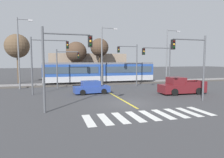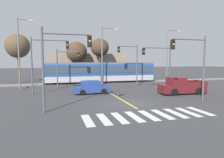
{
  "view_description": "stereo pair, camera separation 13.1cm",
  "coord_description": "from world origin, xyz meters",
  "px_view_note": "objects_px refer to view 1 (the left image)",
  "views": [
    {
      "loc": [
        -6.55,
        -16.91,
        3.9
      ],
      "look_at": [
        0.58,
        7.15,
        1.6
      ],
      "focal_mm": 32.0,
      "sensor_mm": 36.0,
      "label": 1
    },
    {
      "loc": [
        -6.43,
        -16.95,
        3.9
      ],
      "look_at": [
        0.58,
        7.15,
        1.6
      ],
      "focal_mm": 32.0,
      "sensor_mm": 36.0,
      "label": 2
    }
  ],
  "objects_px": {
    "street_lamp_west": "(20,50)",
    "bare_tree_west": "(76,52)",
    "traffic_light_mid_left": "(44,56)",
    "traffic_light_mid_right": "(161,60)",
    "pickup_truck": "(181,87)",
    "traffic_light_far_right": "(131,59)",
    "traffic_light_near_right": "(194,58)",
    "street_lamp_centre": "(103,52)",
    "bare_tree_east": "(100,48)",
    "light_rail_tram": "(100,72)",
    "traffic_light_near_left": "(60,57)",
    "sedan_crossing": "(91,88)",
    "bare_tree_far_west": "(17,46)",
    "street_lamp_east": "(168,53)",
    "traffic_light_far_left": "(65,62)"
  },
  "relations": [
    {
      "from": "sedan_crossing",
      "to": "traffic_light_mid_left",
      "type": "relative_size",
      "value": 0.65
    },
    {
      "from": "light_rail_tram",
      "to": "bare_tree_east",
      "type": "bearing_deg",
      "value": 78.13
    },
    {
      "from": "pickup_truck",
      "to": "traffic_light_mid_right",
      "type": "height_order",
      "value": "traffic_light_mid_right"
    },
    {
      "from": "sedan_crossing",
      "to": "pickup_truck",
      "type": "relative_size",
      "value": 0.79
    },
    {
      "from": "sedan_crossing",
      "to": "traffic_light_near_left",
      "type": "height_order",
      "value": "traffic_light_near_left"
    },
    {
      "from": "traffic_light_near_left",
      "to": "bare_tree_east",
      "type": "xyz_separation_m",
      "value": [
        8.16,
        22.29,
        2.22
      ]
    },
    {
      "from": "street_lamp_west",
      "to": "bare_tree_far_west",
      "type": "bearing_deg",
      "value": 100.69
    },
    {
      "from": "light_rail_tram",
      "to": "traffic_light_near_left",
      "type": "bearing_deg",
      "value": -112.37
    },
    {
      "from": "bare_tree_far_west",
      "to": "bare_tree_west",
      "type": "relative_size",
      "value": 1.13
    },
    {
      "from": "traffic_light_far_right",
      "to": "street_lamp_east",
      "type": "xyz_separation_m",
      "value": [
        7.27,
        1.19,
        0.98
      ]
    },
    {
      "from": "traffic_light_near_left",
      "to": "street_lamp_west",
      "type": "height_order",
      "value": "street_lamp_west"
    },
    {
      "from": "traffic_light_near_left",
      "to": "bare_tree_east",
      "type": "relative_size",
      "value": 0.78
    },
    {
      "from": "traffic_light_near_right",
      "to": "street_lamp_west",
      "type": "bearing_deg",
      "value": 141.1
    },
    {
      "from": "traffic_light_near_right",
      "to": "street_lamp_centre",
      "type": "bearing_deg",
      "value": 110.15
    },
    {
      "from": "street_lamp_centre",
      "to": "bare_tree_far_west",
      "type": "relative_size",
      "value": 1.07
    },
    {
      "from": "sedan_crossing",
      "to": "traffic_light_far_left",
      "type": "relative_size",
      "value": 0.78
    },
    {
      "from": "street_lamp_east",
      "to": "bare_tree_east",
      "type": "distance_m",
      "value": 12.86
    },
    {
      "from": "sedan_crossing",
      "to": "bare_tree_west",
      "type": "height_order",
      "value": "bare_tree_west"
    },
    {
      "from": "traffic_light_mid_right",
      "to": "bare_tree_east",
      "type": "bearing_deg",
      "value": 111.93
    },
    {
      "from": "traffic_light_far_right",
      "to": "traffic_light_mid_right",
      "type": "bearing_deg",
      "value": -59.25
    },
    {
      "from": "traffic_light_far_right",
      "to": "bare_tree_east",
      "type": "height_order",
      "value": "bare_tree_east"
    },
    {
      "from": "street_lamp_west",
      "to": "bare_tree_east",
      "type": "distance_m",
      "value": 15.33
    },
    {
      "from": "pickup_truck",
      "to": "street_lamp_west",
      "type": "relative_size",
      "value": 0.57
    },
    {
      "from": "traffic_light_mid_left",
      "to": "traffic_light_mid_right",
      "type": "height_order",
      "value": "traffic_light_mid_left"
    },
    {
      "from": "traffic_light_mid_left",
      "to": "light_rail_tram",
      "type": "bearing_deg",
      "value": 44.99
    },
    {
      "from": "traffic_light_mid_right",
      "to": "traffic_light_near_right",
      "type": "height_order",
      "value": "traffic_light_near_right"
    },
    {
      "from": "traffic_light_mid_left",
      "to": "traffic_light_mid_right",
      "type": "distance_m",
      "value": 15.06
    },
    {
      "from": "light_rail_tram",
      "to": "street_lamp_east",
      "type": "bearing_deg",
      "value": -14.46
    },
    {
      "from": "traffic_light_mid_left",
      "to": "bare_tree_west",
      "type": "height_order",
      "value": "bare_tree_west"
    },
    {
      "from": "traffic_light_far_left",
      "to": "traffic_light_far_right",
      "type": "distance_m",
      "value": 9.86
    },
    {
      "from": "traffic_light_near_left",
      "to": "street_lamp_centre",
      "type": "relative_size",
      "value": 0.7
    },
    {
      "from": "bare_tree_west",
      "to": "bare_tree_east",
      "type": "xyz_separation_m",
      "value": [
        4.33,
        -0.96,
        0.87
      ]
    },
    {
      "from": "pickup_truck",
      "to": "traffic_light_far_right",
      "type": "xyz_separation_m",
      "value": [
        -2.93,
        8.69,
        3.39
      ]
    },
    {
      "from": "light_rail_tram",
      "to": "traffic_light_near_left",
      "type": "height_order",
      "value": "traffic_light_near_left"
    },
    {
      "from": "street_lamp_east",
      "to": "bare_tree_far_west",
      "type": "xyz_separation_m",
      "value": [
        -24.61,
        8.09,
        1.19
      ]
    },
    {
      "from": "light_rail_tram",
      "to": "traffic_light_far_left",
      "type": "distance_m",
      "value": 7.22
    },
    {
      "from": "street_lamp_east",
      "to": "bare_tree_far_west",
      "type": "height_order",
      "value": "street_lamp_east"
    },
    {
      "from": "street_lamp_west",
      "to": "bare_tree_east",
      "type": "xyz_separation_m",
      "value": [
        12.97,
        8.11,
        0.99
      ]
    },
    {
      "from": "light_rail_tram",
      "to": "street_lamp_east",
      "type": "relative_size",
      "value": 2.02
    },
    {
      "from": "traffic_light_near_left",
      "to": "street_lamp_east",
      "type": "relative_size",
      "value": 0.7
    },
    {
      "from": "sedan_crossing",
      "to": "traffic_light_mid_right",
      "type": "relative_size",
      "value": 0.7
    },
    {
      "from": "traffic_light_far_right",
      "to": "street_lamp_west",
      "type": "distance_m",
      "value": 15.85
    },
    {
      "from": "bare_tree_west",
      "to": "traffic_light_mid_right",
      "type": "bearing_deg",
      "value": -55.98
    },
    {
      "from": "street_lamp_west",
      "to": "bare_tree_west",
      "type": "distance_m",
      "value": 12.53
    },
    {
      "from": "light_rail_tram",
      "to": "pickup_truck",
      "type": "height_order",
      "value": "light_rail_tram"
    },
    {
      "from": "traffic_light_near_right",
      "to": "traffic_light_near_left",
      "type": "distance_m",
      "value": 12.25
    },
    {
      "from": "bare_tree_far_west",
      "to": "traffic_light_mid_right",
      "type": "bearing_deg",
      "value": -34.43
    },
    {
      "from": "pickup_truck",
      "to": "traffic_light_far_left",
      "type": "bearing_deg",
      "value": 144.74
    },
    {
      "from": "street_lamp_centre",
      "to": "traffic_light_mid_right",
      "type": "bearing_deg",
      "value": -41.79
    },
    {
      "from": "traffic_light_near_right",
      "to": "street_lamp_centre",
      "type": "xyz_separation_m",
      "value": [
        -5.23,
        14.25,
        1.04
      ]
    }
  ]
}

